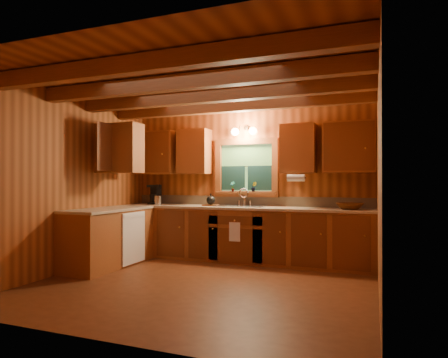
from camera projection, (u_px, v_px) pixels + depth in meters
The scene contains 20 objects.
room at pixel (202, 183), 4.99m from camera, with size 4.20×4.20×4.20m.
ceiling_beams at pixel (202, 89), 5.00m from camera, with size 4.20×2.54×0.18m.
base_cabinets at pixel (206, 236), 6.36m from camera, with size 4.20×2.22×0.86m.
countertop at pixel (207, 208), 6.37m from camera, with size 4.20×2.24×0.04m.
backsplash at pixel (247, 201), 6.75m from camera, with size 4.20×0.02×0.16m, color tan.
dishwasher_panel at pixel (134, 238), 6.15m from camera, with size 0.02×0.60×0.80m, color white.
upper_cabinets at pixel (206, 150), 6.53m from camera, with size 4.19×1.77×0.78m.
window at pixel (246, 169), 6.74m from camera, with size 1.12×0.08×1.00m.
window_sill at pixel (245, 193), 6.69m from camera, with size 1.06×0.14×0.04m, color brown.
wall_sconce at pixel (244, 131), 6.63m from camera, with size 0.45×0.21×0.17m.
paper_towel_roll at pixel (296, 178), 6.09m from camera, with size 0.11×0.11×0.27m, color white.
dish_towel at pixel (235, 232), 6.17m from camera, with size 0.18×0.01×0.30m, color white.
sink at pixel (241, 209), 6.49m from camera, with size 0.82×0.48×0.43m.
coffee_maker at pixel (155, 195), 7.18m from camera, with size 0.20×0.25×0.35m.
utensil_crock at pixel (158, 200), 6.96m from camera, with size 0.13×0.13×0.36m.
cutting_board at pixel (211, 205), 6.63m from camera, with size 0.26×0.18×0.02m, color #5E2D14.
teakettle at pixel (211, 200), 6.63m from camera, with size 0.15×0.15×0.19m.
wicker_basket at pixel (350, 206), 5.79m from camera, with size 0.39×0.39×0.10m, color #48230C.
potted_plant_left at pixel (233, 186), 6.74m from camera, with size 0.09×0.06×0.18m, color #5E2D14.
potted_plant_right at pixel (254, 187), 6.63m from camera, with size 0.09×0.07×0.17m, color #5E2D14.
Camera 1 is at (2.05, -4.56, 1.31)m, focal length 31.48 mm.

